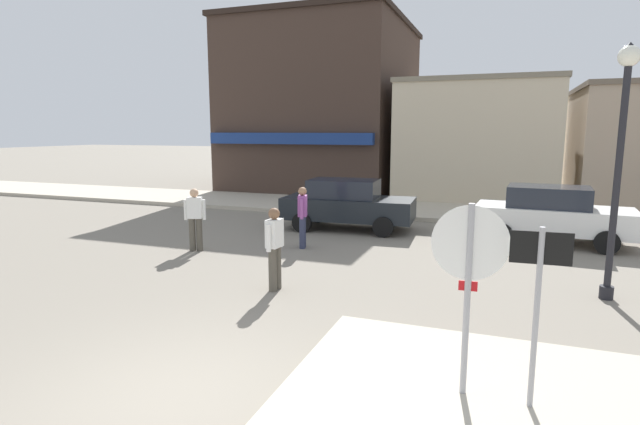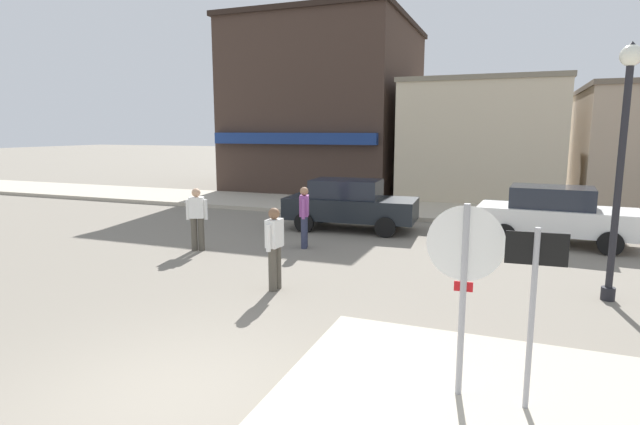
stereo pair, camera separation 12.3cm
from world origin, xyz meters
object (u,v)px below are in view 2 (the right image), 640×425
at_px(parked_car_nearest, 350,204).
at_px(pedestrian_kerb_side, 275,246).
at_px(stop_sign, 464,275).
at_px(lamp_post, 623,136).
at_px(one_way_sign, 533,301).
at_px(pedestrian_crossing_near, 304,215).
at_px(parked_car_second, 555,214).
at_px(pedestrian_crossing_far, 197,217).

relative_size(parked_car_nearest, pedestrian_kerb_side, 2.54).
relative_size(stop_sign, lamp_post, 0.51).
xyz_separation_m(stop_sign, one_way_sign, (0.70, -0.04, -0.19)).
bearing_deg(parked_car_nearest, stop_sign, -65.31).
relative_size(pedestrian_crossing_near, pedestrian_kerb_side, 1.00).
bearing_deg(parked_car_second, pedestrian_crossing_near, -154.75).
bearing_deg(pedestrian_crossing_near, pedestrian_kerb_side, -76.39).
bearing_deg(stop_sign, parked_car_second, 80.45).
bearing_deg(pedestrian_crossing_far, lamp_post, -3.26).
height_order(parked_car_second, pedestrian_crossing_far, pedestrian_crossing_far).
relative_size(parked_car_second, pedestrian_crossing_far, 2.55).
bearing_deg(one_way_sign, lamp_post, 72.38).
relative_size(stop_sign, pedestrian_kerb_side, 1.43).
bearing_deg(one_way_sign, pedestrian_crossing_near, 129.27).
bearing_deg(pedestrian_kerb_side, parked_car_second, 49.95).
relative_size(lamp_post, pedestrian_kerb_side, 2.82).
bearing_deg(lamp_post, pedestrian_crossing_far, 176.74).
bearing_deg(pedestrian_crossing_far, parked_car_second, 25.88).
height_order(one_way_sign, pedestrian_crossing_near, one_way_sign).
bearing_deg(one_way_sign, parked_car_nearest, 118.06).
distance_m(parked_car_nearest, pedestrian_kerb_side, 6.24).
bearing_deg(pedestrian_crossing_far, stop_sign, -36.28).
distance_m(stop_sign, pedestrian_crossing_far, 8.74).
height_order(stop_sign, pedestrian_crossing_far, stop_sign).
xyz_separation_m(one_way_sign, pedestrian_crossing_far, (-7.72, 5.20, -0.46)).
distance_m(stop_sign, pedestrian_crossing_near, 7.92).
bearing_deg(parked_car_second, pedestrian_kerb_side, -130.05).
relative_size(one_way_sign, lamp_post, 0.46).
bearing_deg(pedestrian_crossing_near, stop_sign, -54.46).
xyz_separation_m(one_way_sign, parked_car_nearest, (-4.93, 9.25, -0.52)).
relative_size(one_way_sign, parked_car_nearest, 0.51).
height_order(lamp_post, parked_car_nearest, lamp_post).
bearing_deg(parked_car_second, stop_sign, -99.55).
xyz_separation_m(lamp_post, parked_car_nearest, (-6.41, 4.58, -2.15)).
bearing_deg(pedestrian_kerb_side, lamp_post, 15.45).
distance_m(stop_sign, one_way_sign, 0.72).
distance_m(parked_car_nearest, parked_car_second, 5.80).
xyz_separation_m(lamp_post, parked_car_second, (-0.61, 4.69, -2.15)).
distance_m(one_way_sign, pedestrian_crossing_near, 8.36).
distance_m(lamp_post, pedestrian_crossing_far, 9.45).
relative_size(parked_car_second, pedestrian_kerb_side, 2.55).
height_order(stop_sign, pedestrian_kerb_side, stop_sign).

